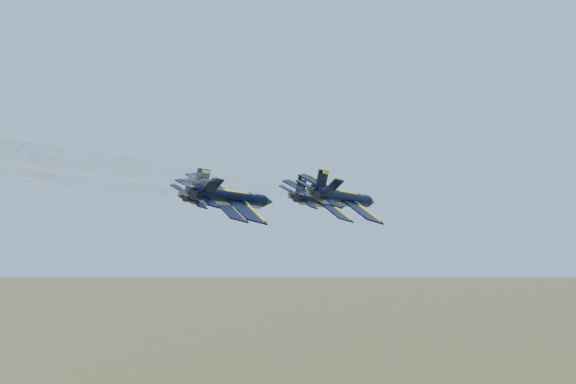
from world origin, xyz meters
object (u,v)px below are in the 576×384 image
at_px(jet_right, 345,198).
at_px(jet_lead, 322,200).
at_px(jet_slot, 233,198).
at_px(jet_left, 220,200).

bearing_deg(jet_right, jet_lead, 132.58).
bearing_deg(jet_right, jet_slot, -138.06).
xyz_separation_m(jet_lead, jet_slot, (-3.14, -20.57, 0.00)).
xyz_separation_m(jet_lead, jet_left, (-12.28, -9.85, 0.00)).
height_order(jet_lead, jet_slot, same).
bearing_deg(jet_slot, jet_right, 41.94).
distance_m(jet_left, jet_right, 21.20).
distance_m(jet_right, jet_slot, 14.71).
bearing_deg(jet_right, jet_left, -179.53).
xyz_separation_m(jet_left, jet_right, (21.09, -2.15, 0.00)).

